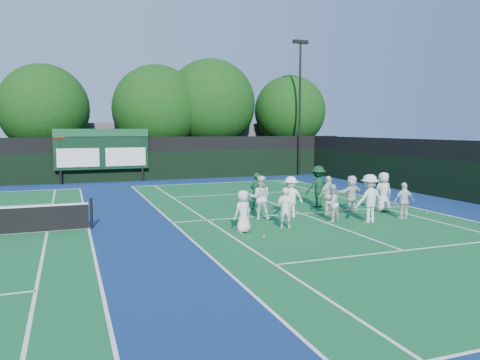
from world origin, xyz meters
name	(u,v)px	position (x,y,z in m)	size (l,w,h in m)	color
ground	(313,218)	(0.00, 0.00, 0.00)	(120.00, 120.00, 0.00)	#16330E
court_apron	(159,224)	(-6.00, 1.00, 0.00)	(34.00, 32.00, 0.01)	navy
near_court	(301,214)	(0.00, 1.00, 0.01)	(11.05, 23.85, 0.01)	#125B2C
back_fence	(117,162)	(-6.00, 16.00, 1.36)	(34.00, 0.08, 3.00)	black
divider_fence_right	(468,174)	(9.00, 1.00, 1.36)	(0.08, 32.00, 3.00)	black
scoreboard	(102,150)	(-7.01, 15.59, 2.19)	(6.00, 0.21, 3.55)	black
clubhouse	(156,147)	(-2.00, 24.00, 2.00)	(18.00, 6.00, 4.00)	#535458
light_pole_right	(300,92)	(7.50, 15.70, 6.30)	(1.20, 0.30, 10.12)	black
tree_b	(46,111)	(-10.42, 19.58, 4.79)	(6.20, 6.20, 8.06)	black
tree_c	(158,112)	(-2.51, 19.58, 4.84)	(6.67, 6.67, 8.35)	black
tree_d	(212,106)	(1.77, 19.58, 5.30)	(7.03, 7.03, 9.00)	black
tree_e	(291,113)	(8.69, 19.58, 4.85)	(5.95, 5.95, 7.99)	black
tennis_ball_0	(264,237)	(-3.18, -2.46, 0.03)	(0.07, 0.07, 0.07)	#C2D419
tennis_ball_2	(427,213)	(4.93, -0.88, 0.03)	(0.07, 0.07, 0.07)	#C2D419
tennis_ball_3	(213,220)	(-3.96, 0.75, 0.03)	(0.07, 0.07, 0.07)	#C2D419
tennis_ball_5	(328,208)	(1.68, 1.61, 0.03)	(0.07, 0.07, 0.07)	#C2D419
player_front_0	(243,212)	(-3.55, -1.51, 0.74)	(0.72, 0.47, 1.48)	white
player_front_1	(285,208)	(-1.89, -1.38, 0.74)	(0.54, 0.36, 1.49)	white
player_front_2	(331,203)	(0.28, -0.93, 0.73)	(0.71, 0.55, 1.45)	silver
player_front_3	(369,199)	(1.56, -1.53, 0.92)	(1.19, 0.69, 1.85)	white
player_front_4	(404,201)	(3.26, -1.44, 0.73)	(0.85, 0.36, 1.46)	white
player_back_0	(260,198)	(-2.09, 0.48, 0.87)	(0.84, 0.66, 1.73)	white
player_back_1	(291,197)	(-0.79, 0.39, 0.83)	(1.08, 0.62, 1.67)	white
player_back_2	(329,195)	(0.96, 0.41, 0.81)	(0.95, 0.40, 1.62)	white
player_back_3	(351,193)	(2.38, 0.90, 0.78)	(1.44, 0.46, 1.55)	white
player_back_4	(383,192)	(3.57, 0.27, 0.85)	(0.83, 0.54, 1.70)	silver
coach_left	(256,191)	(-1.37, 2.70, 0.81)	(0.59, 0.39, 1.63)	#103D20
coach_right	(318,187)	(1.48, 2.19, 0.95)	(1.22, 0.70, 1.89)	#0E351D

